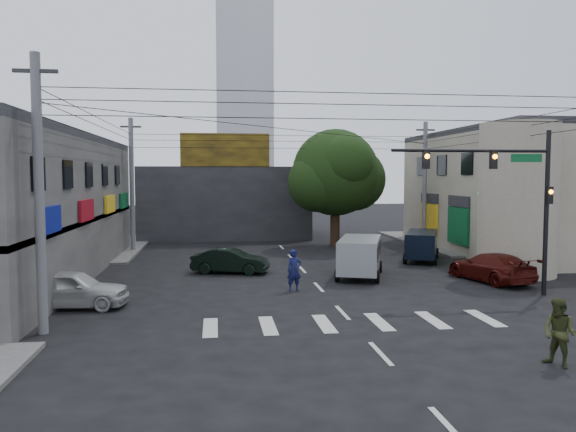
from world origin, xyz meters
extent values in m
plane|color=black|center=(0.00, 0.00, 0.00)|extent=(160.00, 160.00, 0.00)
cube|color=#514F4C|center=(-18.00, 18.00, 0.07)|extent=(16.00, 16.00, 0.15)
cube|color=#514F4C|center=(18.00, 18.00, 0.07)|extent=(16.00, 16.00, 0.15)
cube|color=gray|center=(18.00, 13.00, 4.00)|extent=(14.00, 18.00, 8.00)
cylinder|color=gray|center=(11.00, 4.00, 4.00)|extent=(4.00, 4.00, 8.00)
cube|color=#232326|center=(-4.00, 26.00, 3.00)|extent=(14.00, 10.00, 6.00)
cube|color=olive|center=(-4.00, 21.10, 7.30)|extent=(7.00, 0.30, 2.60)
cube|color=silver|center=(0.00, 70.00, 22.00)|extent=(9.00, 9.00, 44.00)
cylinder|color=black|center=(4.00, 17.00, 2.20)|extent=(0.70, 0.70, 4.40)
sphere|color=black|center=(4.00, 17.00, 5.50)|extent=(6.40, 6.40, 6.40)
cylinder|color=black|center=(9.50, -1.00, 3.60)|extent=(0.20, 0.20, 7.20)
cylinder|color=black|center=(6.00, -1.00, 6.30)|extent=(7.00, 0.14, 0.14)
cube|color=black|center=(7.00, -1.00, 5.90)|extent=(0.28, 0.22, 0.75)
cube|color=black|center=(4.00, -1.00, 5.90)|extent=(0.28, 0.22, 0.75)
sphere|color=orange|center=(7.00, -1.14, 6.05)|extent=(0.20, 0.20, 0.20)
sphere|color=orange|center=(4.00, -1.14, 6.05)|extent=(0.20, 0.20, 0.20)
cube|color=#0B5328|center=(8.50, -1.00, 6.00)|extent=(1.40, 0.06, 0.35)
cylinder|color=#59595B|center=(-10.50, -4.50, 4.60)|extent=(0.32, 0.32, 9.20)
cylinder|color=#59595B|center=(-10.50, 16.00, 4.60)|extent=(0.32, 0.32, 9.20)
cylinder|color=#59595B|center=(10.50, 16.00, 4.60)|extent=(0.32, 0.32, 9.20)
imported|color=black|center=(-4.03, 6.39, 0.68)|extent=(3.45, 4.81, 1.35)
imported|color=#B6B6B2|center=(-10.50, -0.82, 0.76)|extent=(2.60, 4.78, 1.52)
imported|color=#420D09|center=(8.73, 2.34, 0.72)|extent=(4.21, 5.84, 1.44)
imported|color=#131642|center=(-1.27, 1.26, 0.95)|extent=(0.89, 0.76, 1.91)
imported|color=#31381A|center=(4.51, -9.72, 0.95)|extent=(1.50, 1.46, 1.89)
camera|label=1|loc=(-4.78, -23.70, 5.22)|focal=35.00mm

